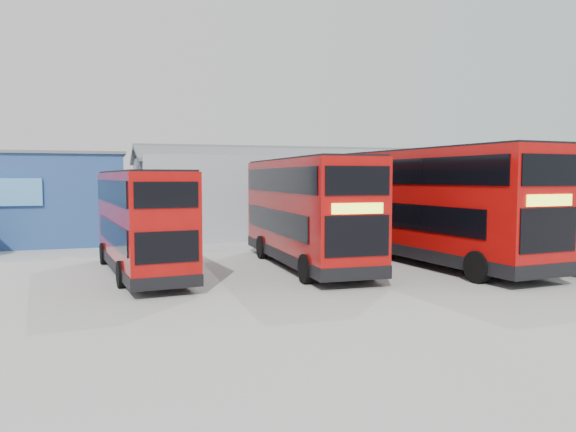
{
  "coord_description": "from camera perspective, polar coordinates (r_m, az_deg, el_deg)",
  "views": [
    {
      "loc": [
        -8.83,
        -17.3,
        3.77
      ],
      "look_at": [
        -1.53,
        5.39,
        2.1
      ],
      "focal_mm": 35.0,
      "sensor_mm": 36.0,
      "label": 1
    }
  ],
  "objects": [
    {
      "name": "double_decker_right",
      "position": [
        24.79,
        14.9,
        0.86
      ],
      "size": [
        3.88,
        11.92,
        4.96
      ],
      "rotation": [
        0.0,
        0.0,
        0.09
      ],
      "color": "#990908",
      "rests_on": "ground"
    },
    {
      "name": "double_decker_centre",
      "position": [
        23.53,
        1.82,
        0.3
      ],
      "size": [
        2.89,
        10.76,
        4.52
      ],
      "rotation": [
        0.0,
        0.0,
        -0.02
      ],
      "color": "#990908",
      "rests_on": "ground"
    },
    {
      "name": "double_decker_left",
      "position": [
        22.23,
        -14.67,
        -0.72
      ],
      "size": [
        3.27,
        9.62,
        3.99
      ],
      "rotation": [
        0.0,
        0.0,
        3.25
      ],
      "color": "#990908",
      "rests_on": "ground"
    },
    {
      "name": "ground_plane",
      "position": [
        19.78,
        9.12,
        -7.03
      ],
      "size": [
        120.0,
        120.0,
        0.0
      ],
      "primitive_type": "plane",
      "color": "#999994",
      "rests_on": "ground"
    },
    {
      "name": "office_block",
      "position": [
        35.69,
        -26.16,
        1.68
      ],
      "size": [
        12.3,
        8.32,
        5.12
      ],
      "color": "navy",
      "rests_on": "ground"
    },
    {
      "name": "single_decker_blue",
      "position": [
        27.76,
        21.04,
        -0.91
      ],
      "size": [
        3.38,
        11.45,
        3.06
      ],
      "rotation": [
        0.0,
        0.0,
        3.21
      ],
      "color": "#0C0E35",
      "rests_on": "ground"
    },
    {
      "name": "maintenance_shed",
      "position": [
        40.93,
        6.46,
        2.35
      ],
      "size": [
        30.5,
        12.0,
        5.89
      ],
      "color": "#979DA5",
      "rests_on": "ground"
    }
  ]
}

